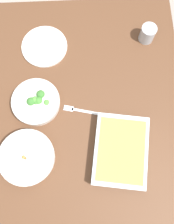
# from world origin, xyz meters

# --- Properties ---
(ground_plane) EXTENTS (6.00, 6.00, 0.00)m
(ground_plane) POSITION_xyz_m (0.00, 0.00, 0.00)
(ground_plane) COLOR #9E9389
(dining_table) EXTENTS (1.20, 0.90, 0.74)m
(dining_table) POSITION_xyz_m (0.00, 0.00, 0.65)
(dining_table) COLOR brown
(dining_table) RESTS_ON ground_plane
(stew_bowl) EXTENTS (0.24, 0.24, 0.06)m
(stew_bowl) POSITION_xyz_m (0.19, -0.26, 0.77)
(stew_bowl) COLOR silver
(stew_bowl) RESTS_ON dining_table
(broccoli_bowl) EXTENTS (0.21, 0.21, 0.07)m
(broccoli_bowl) POSITION_xyz_m (-0.05, -0.22, 0.77)
(broccoli_bowl) COLOR silver
(broccoli_bowl) RESTS_ON dining_table
(baking_dish) EXTENTS (0.33, 0.26, 0.06)m
(baking_dish) POSITION_xyz_m (0.18, 0.13, 0.77)
(baking_dish) COLOR silver
(baking_dish) RESTS_ON dining_table
(drink_cup) EXTENTS (0.07, 0.07, 0.08)m
(drink_cup) POSITION_xyz_m (-0.36, 0.30, 0.78)
(drink_cup) COLOR #B2BCC6
(drink_cup) RESTS_ON dining_table
(side_plate) EXTENTS (0.22, 0.22, 0.01)m
(side_plate) POSITION_xyz_m (-0.34, -0.19, 0.75)
(side_plate) COLOR white
(side_plate) RESTS_ON dining_table
(spoon_by_stew) EXTENTS (0.03, 0.18, 0.01)m
(spoon_by_stew) POSITION_xyz_m (0.20, -0.22, 0.74)
(spoon_by_stew) COLOR silver
(spoon_by_stew) RESTS_ON dining_table
(fork_on_table) EXTENTS (0.06, 0.18, 0.01)m
(fork_on_table) POSITION_xyz_m (-0.01, -0.03, 0.74)
(fork_on_table) COLOR silver
(fork_on_table) RESTS_ON dining_table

